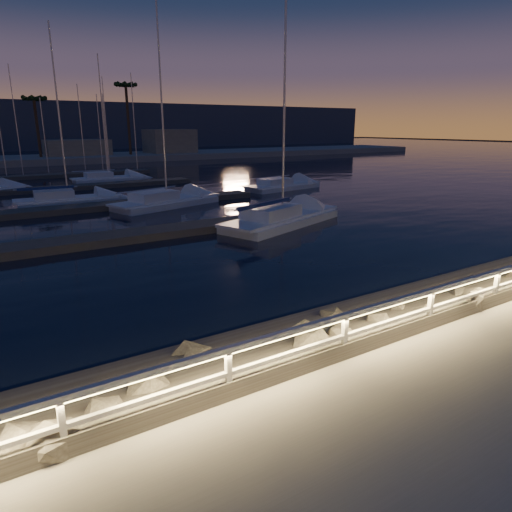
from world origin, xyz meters
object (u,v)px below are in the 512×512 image
(guard_rail, at_px, (403,307))
(sailboat_g, at_px, (164,201))
(sailboat_k, at_px, (106,178))
(sailboat_f, at_px, (65,199))
(sailboat_c, at_px, (280,218))
(sailboat_l, at_px, (281,185))

(guard_rail, xyz_separation_m, sailboat_g, (3.40, 24.54, -0.93))
(sailboat_k, bearing_deg, sailboat_f, -115.46)
(sailboat_c, relative_size, sailboat_l, 1.14)
(guard_rail, height_order, sailboat_c, sailboat_c)
(sailboat_g, distance_m, sailboat_k, 17.89)
(guard_rail, height_order, sailboat_f, sailboat_f)
(guard_rail, relative_size, sailboat_l, 3.22)
(sailboat_k, relative_size, sailboat_l, 0.92)
(sailboat_f, bearing_deg, sailboat_c, -53.47)
(sailboat_c, xyz_separation_m, sailboat_l, (9.33, 12.94, -0.06))
(sailboat_c, distance_m, sailboat_k, 27.81)
(sailboat_c, distance_m, sailboat_l, 15.95)
(sailboat_f, distance_m, sailboat_k, 14.61)
(guard_rail, height_order, sailboat_k, sailboat_k)
(guard_rail, bearing_deg, sailboat_c, 65.35)
(guard_rail, distance_m, sailboat_l, 32.04)
(sailboat_k, bearing_deg, guard_rail, -94.45)
(sailboat_c, bearing_deg, guard_rail, -134.39)
(sailboat_l, bearing_deg, sailboat_g, -175.64)
(guard_rail, bearing_deg, sailboat_f, 94.87)
(sailboat_g, xyz_separation_m, sailboat_l, (12.70, 3.15, -0.04))
(sailboat_c, relative_size, sailboat_k, 1.23)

